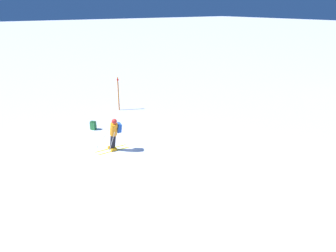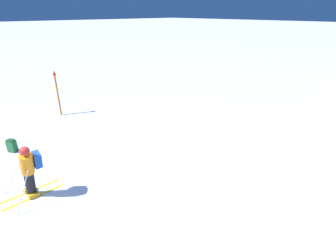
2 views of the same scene
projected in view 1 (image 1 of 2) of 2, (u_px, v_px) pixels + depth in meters
name	position (u px, v px, depth m)	size (l,w,h in m)	color
ground_plane	(116.00, 153.00, 15.73)	(300.00, 300.00, 0.00)	white
skier	(114.00, 133.00, 15.54)	(1.29, 1.65, 1.76)	yellow
spare_backpack	(93.00, 126.00, 18.56)	(0.37, 0.35, 0.50)	#236633
trail_marker	(118.00, 93.00, 21.71)	(0.13, 0.13, 2.23)	orange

